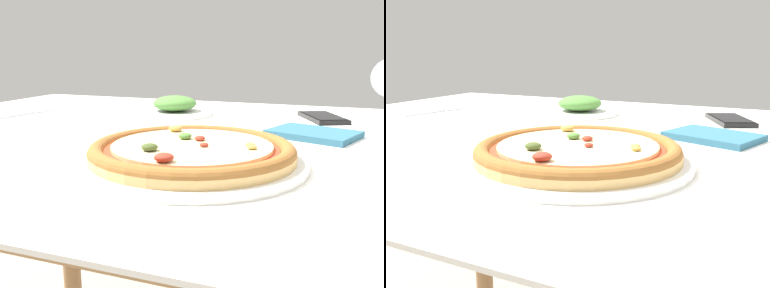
% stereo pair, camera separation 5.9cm
% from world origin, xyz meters
% --- Properties ---
extents(dining_table, '(1.29, 0.98, 0.75)m').
position_xyz_m(dining_table, '(0.00, 0.00, 0.66)').
color(dining_table, '#997047').
rests_on(dining_table, ground_plane).
extents(pizza_plate, '(0.32, 0.32, 0.04)m').
position_xyz_m(pizza_plate, '(0.13, -0.20, 0.77)').
color(pizza_plate, white).
rests_on(pizza_plate, dining_table).
extents(fork, '(0.05, 0.17, 0.00)m').
position_xyz_m(fork, '(-0.41, 0.08, 0.76)').
color(fork, silver).
rests_on(fork, dining_table).
extents(cell_phone, '(0.12, 0.16, 0.01)m').
position_xyz_m(cell_phone, '(0.28, 0.26, 0.76)').
color(cell_phone, black).
rests_on(cell_phone, dining_table).
extents(side_plate, '(0.18, 0.18, 0.05)m').
position_xyz_m(side_plate, '(-0.07, 0.21, 0.77)').
color(side_plate, white).
rests_on(side_plate, dining_table).
extents(napkin_folded, '(0.18, 0.15, 0.01)m').
position_xyz_m(napkin_folded, '(0.27, 0.05, 0.76)').
color(napkin_folded, '#2D607A').
rests_on(napkin_folded, dining_table).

